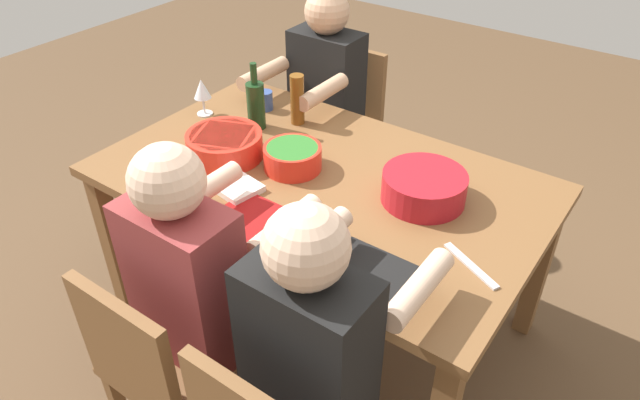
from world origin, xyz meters
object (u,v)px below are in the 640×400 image
at_px(chair_far_left, 341,119).
at_px(wine_glass, 202,90).
at_px(cup_far_left, 265,101).
at_px(diner_near_right, 317,351).
at_px(diner_near_center, 197,282).
at_px(chair_near_center, 163,367).
at_px(diner_far_left, 322,95).
at_px(serving_bowl_pasta, 424,186).
at_px(beer_bottle, 297,100).
at_px(serving_bowl_greens, 292,156).
at_px(wine_bottle, 256,104).
at_px(napkin_stack, 239,188).
at_px(serving_bowl_salad, 225,144).
at_px(dining_table, 320,194).

bearing_deg(chair_far_left, wine_glass, -109.49).
xyz_separation_m(wine_glass, cup_far_left, (0.19, 0.20, -0.07)).
relative_size(diner_near_right, diner_near_center, 1.00).
distance_m(chair_near_center, diner_far_left, 1.57).
xyz_separation_m(diner_near_right, cup_far_left, (-0.98, 0.96, 0.09)).
height_order(chair_near_center, serving_bowl_pasta, chair_near_center).
height_order(chair_near_center, beer_bottle, beer_bottle).
xyz_separation_m(serving_bowl_greens, beer_bottle, (-0.21, 0.30, 0.06)).
xyz_separation_m(wine_bottle, napkin_stack, (0.26, -0.41, -0.10)).
height_order(wine_bottle, cup_far_left, wine_bottle).
xyz_separation_m(wine_bottle, cup_far_left, (-0.08, 0.15, -0.07)).
xyz_separation_m(diner_far_left, cup_far_left, (-0.07, -0.34, 0.09)).
height_order(diner_near_right, cup_far_left, diner_near_right).
bearing_deg(wine_glass, napkin_stack, -34.33).
bearing_deg(diner_far_left, serving_bowl_salad, -84.83).
distance_m(diner_far_left, wine_bottle, 0.52).
bearing_deg(diner_far_left, serving_bowl_pasta, -33.76).
xyz_separation_m(diner_far_left, wine_bottle, (0.01, -0.49, 0.15)).
bearing_deg(serving_bowl_greens, dining_table, 6.90).
distance_m(chair_near_center, wine_glass, 1.24).
bearing_deg(beer_bottle, wine_glass, -155.16).
height_order(wine_glass, cup_far_left, wine_glass).
xyz_separation_m(serving_bowl_salad, serving_bowl_pasta, (0.77, 0.19, 0.00)).
xyz_separation_m(chair_near_center, chair_far_left, (-0.46, 1.67, 0.00)).
height_order(dining_table, cup_far_left, cup_far_left).
bearing_deg(diner_far_left, cup_far_left, -100.87).
height_order(diner_near_center, wine_glass, diner_near_center).
height_order(diner_near_center, serving_bowl_salad, diner_near_center).
relative_size(chair_near_center, cup_far_left, 9.81).
relative_size(dining_table, diner_near_center, 1.38).
bearing_deg(chair_far_left, beer_bottle, -76.57).
distance_m(diner_near_right, diner_far_left, 1.59).
xyz_separation_m(wine_bottle, wine_glass, (-0.27, -0.05, 0.01)).
bearing_deg(diner_near_center, serving_bowl_greens, 100.55).
height_order(diner_near_right, wine_bottle, diner_near_right).
bearing_deg(diner_near_right, beer_bottle, 129.78).
height_order(diner_near_right, serving_bowl_salad, diner_near_right).
bearing_deg(diner_far_left, diner_near_center, -70.67).
height_order(serving_bowl_pasta, wine_glass, wine_glass).
height_order(diner_near_center, serving_bowl_greens, diner_near_center).
relative_size(serving_bowl_pasta, cup_far_left, 3.44).
bearing_deg(serving_bowl_salad, wine_glass, 146.95).
bearing_deg(napkin_stack, serving_bowl_salad, 143.73).
bearing_deg(chair_far_left, diner_near_center, -72.92).
relative_size(diner_near_center, napkin_stack, 8.57).
relative_size(serving_bowl_greens, wine_bottle, 0.77).
relative_size(wine_bottle, beer_bottle, 1.32).
xyz_separation_m(chair_far_left, serving_bowl_greens, (0.34, -0.85, 0.31)).
xyz_separation_m(serving_bowl_greens, wine_bottle, (-0.32, 0.17, 0.06)).
bearing_deg(chair_near_center, diner_near_right, 21.95).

